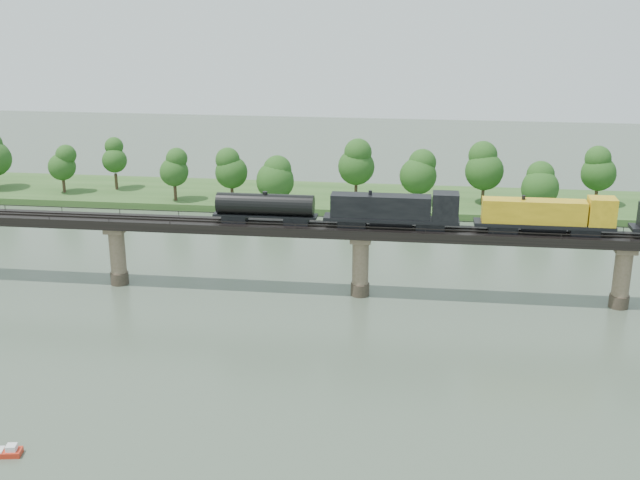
# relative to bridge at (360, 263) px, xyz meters

# --- Properties ---
(ground) EXTENTS (400.00, 400.00, 0.00)m
(ground) POSITION_rel_bridge_xyz_m (0.00, -30.00, -5.46)
(ground) COLOR #3B493A
(ground) RESTS_ON ground
(far_bank) EXTENTS (300.00, 24.00, 1.60)m
(far_bank) POSITION_rel_bridge_xyz_m (0.00, 55.00, -4.66)
(far_bank) COLOR #2E5220
(far_bank) RESTS_ON ground
(bridge) EXTENTS (236.00, 30.00, 11.50)m
(bridge) POSITION_rel_bridge_xyz_m (0.00, 0.00, 0.00)
(bridge) COLOR #473A2D
(bridge) RESTS_ON ground
(bridge_superstructure) EXTENTS (220.00, 4.90, 0.75)m
(bridge_superstructure) POSITION_rel_bridge_xyz_m (0.00, 0.00, 6.33)
(bridge_superstructure) COLOR black
(bridge_superstructure) RESTS_ON bridge
(far_treeline) EXTENTS (289.06, 17.54, 13.60)m
(far_treeline) POSITION_rel_bridge_xyz_m (-8.21, 50.52, 3.37)
(far_treeline) COLOR #382619
(far_treeline) RESTS_ON far_bank
(freight_train) EXTENTS (84.56, 3.29, 5.82)m
(freight_train) POSITION_rel_bridge_xyz_m (20.20, 0.00, 8.82)
(freight_train) COLOR black
(freight_train) RESTS_ON bridge
(motorboat) EXTENTS (4.59, 2.29, 1.23)m
(motorboat) POSITION_rel_bridge_xyz_m (-34.38, -50.10, -5.04)
(motorboat) COLOR red
(motorboat) RESTS_ON ground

